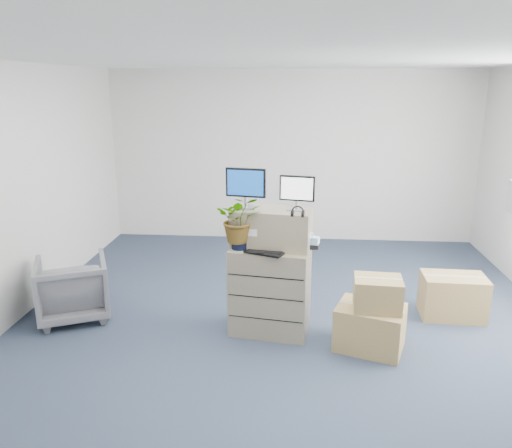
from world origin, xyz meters
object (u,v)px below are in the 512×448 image
Objects in this scene: monitor_left at (246,186)px; water_bottle at (282,236)px; potted_plant at (240,225)px; office_chair at (72,286)px; filing_cabinet_lower at (270,290)px; keyboard at (264,252)px; monitor_right at (297,191)px.

water_bottle is at bearing -0.37° from monitor_left.
office_chair is (-1.92, 0.23, -0.82)m from potted_plant.
filing_cabinet_lower is 0.80m from potted_plant.
water_bottle reaches higher than office_chair.
filing_cabinet_lower is 2.23m from office_chair.
office_chair is (-2.17, 0.32, -0.56)m from keyboard.
office_chair is at bearing -175.31° from filing_cabinet_lower.
potted_plant is 0.68× the size of office_chair.
monitor_right is 0.49m from water_bottle.
monitor_left reaches higher than keyboard.
monitor_left is at bearing 171.12° from filing_cabinet_lower.
monitor_left is at bearing 169.77° from water_bottle.
office_chair is (-2.23, 0.15, -0.09)m from filing_cabinet_lower.
monitor_left is 0.63m from water_bottle.
filing_cabinet_lower is at bearing -162.72° from monitor_right.
keyboard is 0.74× the size of potted_plant.
water_bottle is at bearing 15.59° from filing_cabinet_lower.
filing_cabinet_lower is 1.10m from monitor_right.
filing_cabinet_lower is 1.80× the size of potted_plant.
monitor_left reaches higher than monitor_right.
potted_plant reaches higher than filing_cabinet_lower.
keyboard is 0.28m from water_bottle.
water_bottle is at bearing 12.66° from potted_plant.
monitor_right reaches higher than filing_cabinet_lower.
monitor_right is 0.67m from potted_plant.
potted_plant is (-0.31, -0.08, 0.73)m from filing_cabinet_lower.
water_bottle reaches higher than keyboard.
monitor_left reaches higher than office_chair.
office_chair is (-1.97, 0.07, -1.18)m from monitor_left.
water_bottle is (0.38, -0.07, -0.50)m from monitor_left.
filing_cabinet_lower is at bearing -7.59° from monitor_left.
potted_plant is (-0.57, -0.11, -0.33)m from monitor_right.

